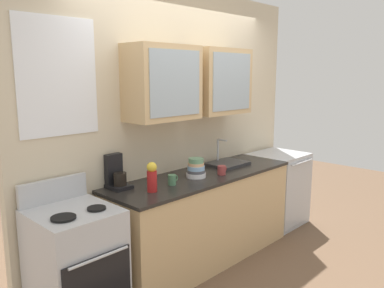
# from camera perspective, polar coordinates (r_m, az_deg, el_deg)

# --- Properties ---
(ground_plane) EXTENTS (10.00, 10.00, 0.00)m
(ground_plane) POSITION_cam_1_polar(r_m,az_deg,el_deg) (4.09, 1.69, -16.57)
(ground_plane) COLOR brown
(back_wall_unit) EXTENTS (3.49, 0.44, 2.68)m
(back_wall_unit) POSITION_cam_1_polar(r_m,az_deg,el_deg) (3.88, -1.68, 4.43)
(back_wall_unit) COLOR beige
(back_wall_unit) RESTS_ON ground_plane
(counter) EXTENTS (2.09, 0.64, 0.89)m
(counter) POSITION_cam_1_polar(r_m,az_deg,el_deg) (3.91, 1.73, -10.76)
(counter) COLOR tan
(counter) RESTS_ON ground_plane
(stove_range) EXTENTS (0.57, 0.64, 1.07)m
(stove_range) POSITION_cam_1_polar(r_m,az_deg,el_deg) (3.10, -16.80, -16.94)
(stove_range) COLOR silver
(stove_range) RESTS_ON ground_plane
(sink_faucet) EXTENTS (0.41, 0.33, 0.27)m
(sink_faucet) POSITION_cam_1_polar(r_m,az_deg,el_deg) (4.16, 5.18, -2.79)
(sink_faucet) COLOR #2D2D30
(sink_faucet) RESTS_ON counter
(bowl_stack) EXTENTS (0.19, 0.19, 0.18)m
(bowl_stack) POSITION_cam_1_polar(r_m,az_deg,el_deg) (3.65, 0.60, -3.68)
(bowl_stack) COLOR white
(bowl_stack) RESTS_ON counter
(vase) EXTENTS (0.08, 0.08, 0.25)m
(vase) POSITION_cam_1_polar(r_m,az_deg,el_deg) (3.21, -5.94, -4.82)
(vase) COLOR #B21E1E
(vase) RESTS_ON counter
(cup_near_sink) EXTENTS (0.12, 0.08, 0.09)m
(cup_near_sink) POSITION_cam_1_polar(r_m,az_deg,el_deg) (3.76, 4.42, -3.86)
(cup_near_sink) COLOR #993838
(cup_near_sink) RESTS_ON counter
(cup_near_bowls) EXTENTS (0.11, 0.07, 0.09)m
(cup_near_bowls) POSITION_cam_1_polar(r_m,az_deg,el_deg) (3.41, -2.94, -5.28)
(cup_near_bowls) COLOR #4C7F59
(cup_near_bowls) RESTS_ON counter
(dishwasher) EXTENTS (0.63, 0.62, 0.89)m
(dishwasher) POSITION_cam_1_polar(r_m,az_deg,el_deg) (4.95, 12.54, -6.43)
(dishwasher) COLOR silver
(dishwasher) RESTS_ON ground_plane
(coffee_maker) EXTENTS (0.17, 0.20, 0.29)m
(coffee_maker) POSITION_cam_1_polar(r_m,az_deg,el_deg) (3.37, -11.09, -4.57)
(coffee_maker) COLOR black
(coffee_maker) RESTS_ON counter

